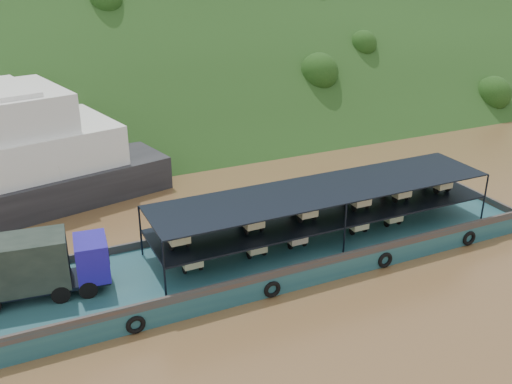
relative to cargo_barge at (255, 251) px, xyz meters
name	(u,v)px	position (x,y,z in m)	size (l,w,h in m)	color
ground	(301,246)	(4.06, 1.23, -1.18)	(160.00, 160.00, 0.00)	brown
hillside	(156,117)	(4.06, 37.23, -1.18)	(140.00, 28.00, 28.00)	#1C3613
cargo_barge	(255,251)	(0.00, 0.00, 0.00)	(35.01, 7.18, 4.75)	#153E4B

